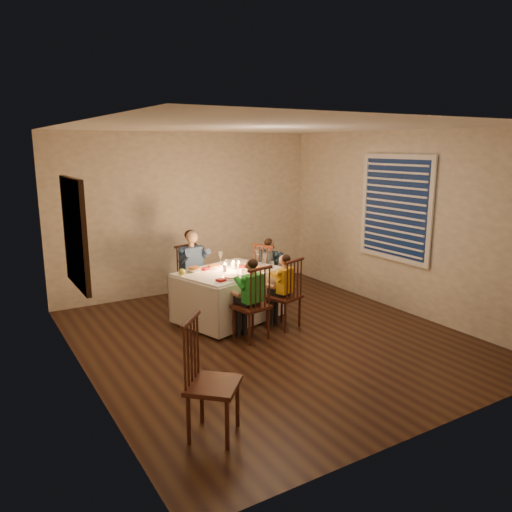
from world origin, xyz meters
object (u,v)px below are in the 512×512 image
child_yellow (283,327)px  serving_bowl (194,270)px  chair_near_left (251,339)px  child_green (251,339)px  chair_extra (214,435)px  child_teal (269,304)px  adult (194,309)px  dining_table (229,285)px  chair_near_right (283,327)px  chair_end (269,304)px  chair_adult (194,309)px

child_yellow → serving_bowl: size_ratio=5.14×
chair_near_left → child_green: 0.00m
chair_extra → child_teal: same height
child_teal → child_yellow: bearing=135.2°
adult → child_teal: (1.10, -0.37, 0.00)m
child_teal → serving_bowl: serving_bowl is taller
child_green → child_yellow: 0.59m
child_green → dining_table: bearing=-108.5°
adult → child_green: size_ratio=1.15×
chair_near_right → child_yellow: 0.00m
dining_table → chair_near_right: (0.47, -0.65, -0.50)m
dining_table → child_green: dining_table is taller
chair_extra → dining_table: bearing=12.3°
child_green → serving_bowl: (-0.33, 0.97, 0.73)m
chair_end → child_teal: (0.00, 0.00, 0.00)m
chair_near_left → chair_near_right: bearing=-178.2°
chair_adult → adult: adult is taller
chair_near_right → chair_end: 1.02m
chair_near_right → chair_end: same height
chair_end → adult: (-1.10, 0.37, 0.00)m
dining_table → adult: 0.87m
adult → chair_near_right: bearing=-71.4°
dining_table → child_teal: size_ratio=1.54×
chair_near_right → dining_table: bearing=-72.3°
adult → dining_table: bearing=-79.7°
chair_near_right → child_yellow: bearing=180.0°
chair_end → child_yellow: bearing=135.2°
dining_table → chair_extra: (-1.46, -2.47, -0.50)m
chair_near_left → serving_bowl: bearing=-82.0°
chair_adult → chair_near_left: bearing=-94.5°
chair_near_right → chair_end: (0.38, 0.94, 0.00)m
chair_end → serving_bowl: 1.49m
dining_table → adult: bearing=93.3°
chair_adult → chair_end: 1.16m
chair_near_right → chair_extra: (-1.94, -1.82, 0.00)m
chair_end → child_yellow: (-0.38, -0.94, 0.00)m
chair_end → adult: adult is taller
dining_table → child_green: 0.94m
chair_near_right → child_green: 0.59m
child_green → child_teal: child_green is taller
chair_near_right → child_green: child_green is taller
child_teal → adult: bearing=48.5°
child_teal → serving_bowl: (-1.29, -0.11, 0.73)m
chair_end → dining_table: bearing=86.0°
chair_extra → chair_end: bearing=3.0°
chair_adult → chair_extra: chair_extra is taller
chair_adult → adult: (0.00, 0.00, 0.00)m
dining_table → chair_near_right: size_ratio=1.65×
child_yellow → serving_bowl: serving_bowl is taller
adult → child_yellow: (0.72, -1.32, 0.00)m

